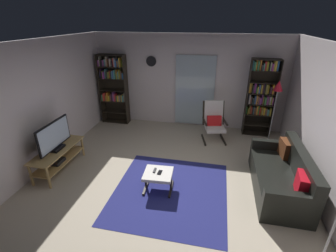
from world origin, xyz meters
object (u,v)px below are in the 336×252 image
(bookshelf_near_sofa, at_px, (261,94))
(leather_sofa, at_px, (282,177))
(tv_stand, at_px, (58,156))
(television, at_px, (54,137))
(bookshelf_near_tv, at_px, (113,84))
(ottoman, at_px, (158,176))
(tv_remote, at_px, (155,170))
(floor_lamp_by_shelf, at_px, (277,92))
(wall_clock, at_px, (151,61))
(cell_phone, at_px, (160,172))
(lounge_armchair, at_px, (214,120))

(bookshelf_near_sofa, bearing_deg, leather_sofa, -85.90)
(tv_stand, xyz_separation_m, television, (0.00, 0.02, 0.45))
(bookshelf_near_tv, distance_m, ottoman, 3.65)
(tv_stand, bearing_deg, bookshelf_near_tv, 87.03)
(tv_remote, bearing_deg, floor_lamp_by_shelf, 42.38)
(tv_stand, relative_size, bookshelf_near_sofa, 0.64)
(wall_clock, bearing_deg, cell_phone, -72.34)
(bookshelf_near_tv, relative_size, wall_clock, 7.02)
(leather_sofa, distance_m, cell_phone, 2.25)
(ottoman, distance_m, floor_lamp_by_shelf, 3.50)
(tv_stand, xyz_separation_m, lounge_armchair, (3.13, 2.12, 0.21))
(lounge_armchair, relative_size, tv_remote, 7.10)
(television, distance_m, bookshelf_near_tv, 2.71)
(tv_stand, bearing_deg, tv_remote, -3.69)
(tv_stand, relative_size, television, 1.38)
(bookshelf_near_sofa, relative_size, floor_lamp_by_shelf, 1.25)
(bookshelf_near_tv, height_order, wall_clock, bookshelf_near_tv)
(ottoman, relative_size, cell_phone, 3.92)
(tv_stand, xyz_separation_m, bookshelf_near_tv, (0.14, 2.69, 0.85))
(television, distance_m, lounge_armchair, 3.78)
(lounge_armchair, xyz_separation_m, wall_clock, (-1.87, 0.76, 1.32))
(floor_lamp_by_shelf, bearing_deg, tv_remote, -135.98)
(bookshelf_near_tv, xyz_separation_m, lounge_armchair, (2.99, -0.57, -0.64))
(television, xyz_separation_m, wall_clock, (1.26, 2.87, 1.08))
(lounge_armchair, bearing_deg, wall_clock, 157.85)
(cell_phone, bearing_deg, lounge_armchair, 72.37)
(tv_stand, xyz_separation_m, bookshelf_near_sofa, (4.27, 2.69, 0.81))
(television, height_order, tv_remote, television)
(bookshelf_near_tv, bearing_deg, television, -92.94)
(ottoman, xyz_separation_m, tv_remote, (-0.08, 0.05, 0.07))
(bookshelf_near_tv, xyz_separation_m, ottoman, (2.06, -2.88, -0.88))
(tv_remote, bearing_deg, television, 174.22)
(ottoman, height_order, floor_lamp_by_shelf, floor_lamp_by_shelf)
(leather_sofa, relative_size, cell_phone, 13.11)
(television, distance_m, bookshelf_near_sofa, 5.05)
(bookshelf_near_tv, relative_size, ottoman, 3.71)
(bookshelf_near_tv, xyz_separation_m, leather_sofa, (4.30, -2.44, -0.87))
(cell_phone, relative_size, floor_lamp_by_shelf, 0.09)
(lounge_armchair, xyz_separation_m, cell_phone, (-0.89, -2.30, -0.16))
(bookshelf_near_sofa, bearing_deg, tv_stand, -147.76)
(bookshelf_near_tv, distance_m, lounge_armchair, 3.11)
(leather_sofa, bearing_deg, ottoman, -168.90)
(television, height_order, wall_clock, wall_clock)
(tv_stand, relative_size, tv_remote, 9.14)
(tv_stand, height_order, bookshelf_near_sofa, bookshelf_near_sofa)
(lounge_armchair, xyz_separation_m, ottoman, (-0.92, -2.31, -0.23))
(bookshelf_near_sofa, xyz_separation_m, tv_remote, (-2.14, -2.83, -0.76))
(tv_remote, bearing_deg, lounge_armchair, 64.51)
(television, bearing_deg, floor_lamp_by_shelf, 25.65)
(tv_remote, height_order, cell_phone, tv_remote)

